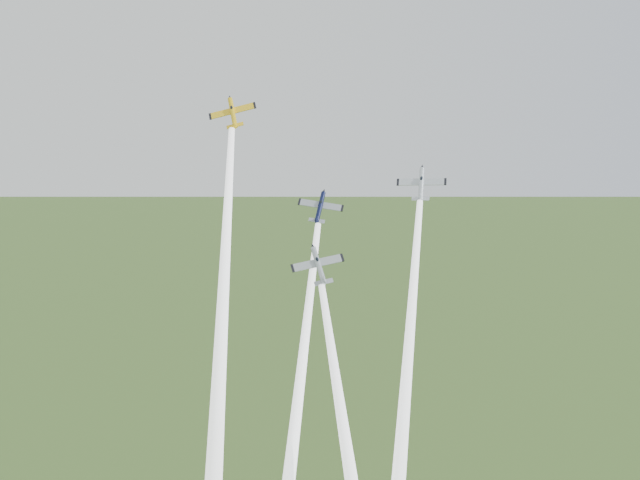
% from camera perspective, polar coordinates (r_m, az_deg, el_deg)
% --- Properties ---
extents(plane_yellow, '(8.03, 6.62, 7.76)m').
position_cam_1_polar(plane_yellow, '(123.31, -6.23, 8.99)').
color(plane_yellow, yellow).
extents(smoke_trail_yellow, '(7.73, 44.30, 49.78)m').
position_cam_1_polar(smoke_trail_yellow, '(103.68, -7.00, -5.95)').
color(smoke_trail_yellow, white).
extents(plane_navy, '(8.95, 7.16, 6.95)m').
position_cam_1_polar(plane_navy, '(124.40, 0.00, 2.36)').
color(plane_navy, black).
extents(smoke_trail_navy, '(16.16, 46.75, 54.08)m').
position_cam_1_polar(smoke_trail_navy, '(107.87, -1.98, -14.65)').
color(smoke_trail_navy, white).
extents(plane_silver_right, '(9.00, 8.15, 6.66)m').
position_cam_1_polar(plane_silver_right, '(123.50, 7.21, 3.97)').
color(plane_silver_right, silver).
extents(smoke_trail_silver_right, '(17.78, 44.29, 51.90)m').
position_cam_1_polar(smoke_trail_silver_right, '(106.19, 5.96, -12.29)').
color(smoke_trail_silver_right, white).
extents(plane_silver_low, '(8.82, 6.23, 7.68)m').
position_cam_1_polar(plane_silver_low, '(112.62, -0.10, -1.83)').
color(plane_silver_low, '#A2ABB0').
extents(smoke_trail_silver_low, '(4.24, 37.20, 41.61)m').
position_cam_1_polar(smoke_trail_silver_low, '(101.40, 2.23, -16.57)').
color(smoke_trail_silver_low, white).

